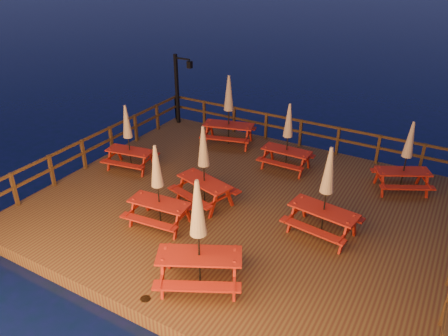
% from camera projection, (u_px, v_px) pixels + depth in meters
% --- Properties ---
extents(ground, '(500.00, 500.00, 0.00)m').
position_uv_depth(ground, '(241.00, 215.00, 13.53)').
color(ground, black).
rests_on(ground, ground).
extents(deck, '(12.00, 10.00, 0.40)m').
position_uv_depth(deck, '(241.00, 209.00, 13.44)').
color(deck, '#4A2717').
rests_on(deck, ground).
extents(deck_piles, '(11.44, 9.44, 1.40)m').
position_uv_depth(deck_piles, '(241.00, 223.00, 13.67)').
color(deck_piles, '#362611').
rests_on(deck_piles, ground).
extents(railing, '(11.80, 9.75, 1.10)m').
position_uv_depth(railing, '(267.00, 159.00, 14.35)').
color(railing, '#362611').
rests_on(railing, deck).
extents(lamp_post, '(0.85, 0.18, 3.00)m').
position_uv_depth(lamp_post, '(180.00, 83.00, 18.38)').
color(lamp_post, black).
rests_on(lamp_post, deck).
extents(picnic_table_0, '(2.07, 1.85, 2.51)m').
position_uv_depth(picnic_table_0, '(204.00, 164.00, 12.81)').
color(picnic_table_0, maroon).
rests_on(picnic_table_0, deck).
extents(picnic_table_1, '(2.27, 2.03, 2.75)m').
position_uv_depth(picnic_table_1, '(229.00, 109.00, 16.60)').
color(picnic_table_1, maroon).
rests_on(picnic_table_1, deck).
extents(picnic_table_2, '(1.68, 1.38, 2.40)m').
position_uv_depth(picnic_table_2, '(288.00, 136.00, 14.82)').
color(picnic_table_2, maroon).
rests_on(picnic_table_2, deck).
extents(picnic_table_3, '(1.84, 1.56, 2.45)m').
position_uv_depth(picnic_table_3, '(158.00, 185.00, 11.81)').
color(picnic_table_3, maroon).
rests_on(picnic_table_3, deck).
extents(picnic_table_4, '(2.01, 1.73, 2.61)m').
position_uv_depth(picnic_table_4, '(326.00, 191.00, 11.36)').
color(picnic_table_4, maroon).
rests_on(picnic_table_4, deck).
extents(picnic_table_5, '(2.45, 2.30, 2.77)m').
position_uv_depth(picnic_table_5, '(198.00, 233.00, 9.60)').
color(picnic_table_5, maroon).
rests_on(picnic_table_5, deck).
extents(picnic_table_6, '(2.09, 1.97, 2.36)m').
position_uv_depth(picnic_table_6, '(407.00, 156.00, 13.50)').
color(picnic_table_6, maroon).
rests_on(picnic_table_6, deck).
extents(picnic_table_7, '(1.83, 1.60, 2.33)m').
position_uv_depth(picnic_table_7, '(128.00, 137.00, 14.87)').
color(picnic_table_7, maroon).
rests_on(picnic_table_7, deck).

